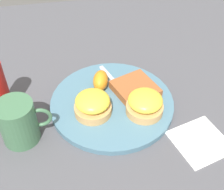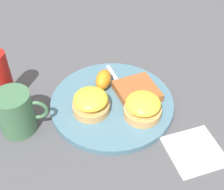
{
  "view_description": "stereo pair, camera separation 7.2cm",
  "coord_description": "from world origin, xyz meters",
  "px_view_note": "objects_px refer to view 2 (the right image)",
  "views": [
    {
      "loc": [
        -0.1,
        -0.51,
        0.53
      ],
      "look_at": [
        0.0,
        0.0,
        0.03
      ],
      "focal_mm": 50.0,
      "sensor_mm": 36.0,
      "label": 1
    },
    {
      "loc": [
        -0.02,
        -0.52,
        0.53
      ],
      "look_at": [
        0.0,
        0.0,
        0.03
      ],
      "focal_mm": 50.0,
      "sensor_mm": 36.0,
      "label": 2
    }
  ],
  "objects_px": {
    "hashbrown_patty": "(137,91)",
    "sandwich_benedict_left": "(91,102)",
    "fork": "(126,96)",
    "orange_wedge": "(103,80)",
    "sandwich_benedict_right": "(143,107)",
    "cup": "(16,112)",
    "condiment_bottle": "(2,78)"
  },
  "relations": [
    {
      "from": "hashbrown_patty",
      "to": "sandwich_benedict_left",
      "type": "bearing_deg",
      "value": -155.93
    },
    {
      "from": "hashbrown_patty",
      "to": "condiment_bottle",
      "type": "bearing_deg",
      "value": 178.13
    },
    {
      "from": "sandwich_benedict_left",
      "to": "condiment_bottle",
      "type": "bearing_deg",
      "value": 163.68
    },
    {
      "from": "sandwich_benedict_left",
      "to": "sandwich_benedict_right",
      "type": "xyz_separation_m",
      "value": [
        0.11,
        -0.02,
        0.0
      ]
    },
    {
      "from": "sandwich_benedict_left",
      "to": "cup",
      "type": "height_order",
      "value": "cup"
    },
    {
      "from": "cup",
      "to": "fork",
      "type": "bearing_deg",
      "value": 17.29
    },
    {
      "from": "sandwich_benedict_left",
      "to": "fork",
      "type": "relative_size",
      "value": 0.41
    },
    {
      "from": "orange_wedge",
      "to": "fork",
      "type": "bearing_deg",
      "value": -35.34
    },
    {
      "from": "condiment_bottle",
      "to": "hashbrown_patty",
      "type": "bearing_deg",
      "value": -1.87
    },
    {
      "from": "hashbrown_patty",
      "to": "fork",
      "type": "bearing_deg",
      "value": -165.55
    },
    {
      "from": "orange_wedge",
      "to": "fork",
      "type": "xyz_separation_m",
      "value": [
        0.05,
        -0.04,
        -0.02
      ]
    },
    {
      "from": "sandwich_benedict_right",
      "to": "fork",
      "type": "distance_m",
      "value": 0.07
    },
    {
      "from": "sandwich_benedict_right",
      "to": "orange_wedge",
      "type": "relative_size",
      "value": 1.41
    },
    {
      "from": "hashbrown_patty",
      "to": "orange_wedge",
      "type": "xyz_separation_m",
      "value": [
        -0.08,
        0.03,
        0.01
      ]
    },
    {
      "from": "fork",
      "to": "sandwich_benedict_right",
      "type": "bearing_deg",
      "value": -63.53
    },
    {
      "from": "condiment_bottle",
      "to": "orange_wedge",
      "type": "bearing_deg",
      "value": 5.28
    },
    {
      "from": "sandwich_benedict_left",
      "to": "hashbrown_patty",
      "type": "xyz_separation_m",
      "value": [
        0.11,
        0.05,
        -0.02
      ]
    },
    {
      "from": "sandwich_benedict_left",
      "to": "cup",
      "type": "relative_size",
      "value": 0.77
    },
    {
      "from": "hashbrown_patty",
      "to": "cup",
      "type": "bearing_deg",
      "value": -162.98
    },
    {
      "from": "sandwich_benedict_right",
      "to": "hashbrown_patty",
      "type": "relative_size",
      "value": 0.89
    },
    {
      "from": "fork",
      "to": "cup",
      "type": "bearing_deg",
      "value": -162.71
    },
    {
      "from": "hashbrown_patty",
      "to": "condiment_bottle",
      "type": "relative_size",
      "value": 0.7
    },
    {
      "from": "orange_wedge",
      "to": "sandwich_benedict_left",
      "type": "bearing_deg",
      "value": -110.56
    },
    {
      "from": "cup",
      "to": "condiment_bottle",
      "type": "distance_m",
      "value": 0.1
    },
    {
      "from": "fork",
      "to": "cup",
      "type": "relative_size",
      "value": 1.89
    },
    {
      "from": "hashbrown_patty",
      "to": "cup",
      "type": "distance_m",
      "value": 0.28
    },
    {
      "from": "sandwich_benedict_left",
      "to": "orange_wedge",
      "type": "distance_m",
      "value": 0.09
    },
    {
      "from": "sandwich_benedict_left",
      "to": "sandwich_benedict_right",
      "type": "relative_size",
      "value": 1.0
    },
    {
      "from": "sandwich_benedict_right",
      "to": "cup",
      "type": "bearing_deg",
      "value": -177.12
    },
    {
      "from": "orange_wedge",
      "to": "cup",
      "type": "bearing_deg",
      "value": -148.88
    },
    {
      "from": "sandwich_benedict_left",
      "to": "hashbrown_patty",
      "type": "bearing_deg",
      "value": 24.07
    },
    {
      "from": "hashbrown_patty",
      "to": "cup",
      "type": "xyz_separation_m",
      "value": [
        -0.27,
        -0.08,
        0.03
      ]
    }
  ]
}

